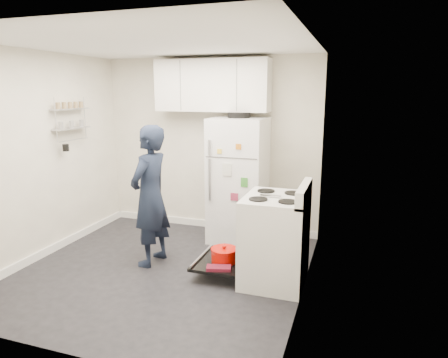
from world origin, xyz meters
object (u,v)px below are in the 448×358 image
(person, at_px, (150,196))
(refrigerator, at_px, (239,180))
(open_oven_door, at_px, (223,258))
(electric_range, at_px, (274,240))

(person, bearing_deg, refrigerator, 150.80)
(open_oven_door, xyz_separation_m, refrigerator, (-0.15, 1.12, 0.66))
(person, bearing_deg, electric_range, 95.06)
(open_oven_door, distance_m, refrigerator, 1.30)
(electric_range, distance_m, person, 1.52)
(open_oven_door, bearing_deg, electric_range, 1.59)
(refrigerator, bearing_deg, person, -124.72)
(refrigerator, height_order, person, refrigerator)
(open_oven_door, height_order, refrigerator, refrigerator)
(refrigerator, bearing_deg, open_oven_door, -82.19)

